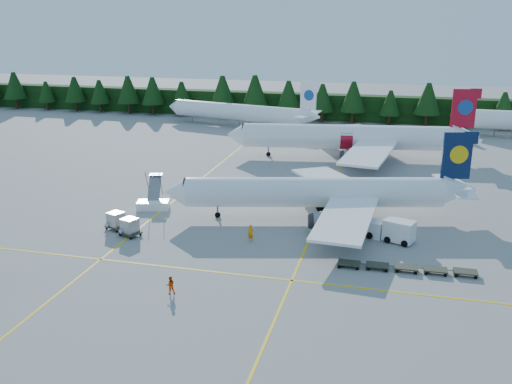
% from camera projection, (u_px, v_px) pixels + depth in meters
% --- Properties ---
extents(ground, '(320.00, 320.00, 0.00)m').
position_uv_depth(ground, '(247.00, 250.00, 60.96)').
color(ground, '#989893').
rests_on(ground, ground).
extents(taxi_stripe_a, '(0.25, 120.00, 0.01)m').
position_uv_depth(taxi_stripe_a, '(190.00, 188.00, 82.74)').
color(taxi_stripe_a, yellow).
rests_on(taxi_stripe_a, ground).
extents(taxi_stripe_b, '(0.25, 120.00, 0.01)m').
position_uv_depth(taxi_stripe_b, '(327.00, 199.00, 78.08)').
color(taxi_stripe_b, yellow).
rests_on(taxi_stripe_b, ground).
extents(taxi_stripe_cross, '(80.00, 0.25, 0.01)m').
position_uv_depth(taxi_stripe_cross, '(231.00, 274.00, 55.41)').
color(taxi_stripe_cross, yellow).
rests_on(taxi_stripe_cross, ground).
extents(treeline_hedge, '(220.00, 4.00, 6.00)m').
position_uv_depth(treeline_hedge, '(336.00, 107.00, 136.00)').
color(treeline_hedge, black).
rests_on(treeline_hedge, ground).
extents(airliner_navy, '(36.40, 29.59, 10.77)m').
position_uv_depth(airliner_navy, '(309.00, 193.00, 69.83)').
color(airliner_navy, white).
rests_on(airliner_navy, ground).
extents(airliner_red, '(42.01, 34.33, 12.27)m').
position_uv_depth(airliner_red, '(342.00, 137.00, 99.26)').
color(airliner_red, white).
rests_on(airliner_red, ground).
extents(airliner_far_left, '(36.53, 11.14, 10.77)m').
position_uv_depth(airliner_far_left, '(233.00, 111.00, 127.65)').
color(airliner_far_left, white).
rests_on(airliner_far_left, ground).
extents(airstairs, '(4.50, 6.10, 3.66)m').
position_uv_depth(airstairs, '(153.00, 202.00, 74.00)').
color(airstairs, white).
rests_on(airstairs, ground).
extents(service_truck, '(5.52, 3.60, 2.51)m').
position_uv_depth(service_truck, '(391.00, 230.00, 63.33)').
color(service_truck, white).
rests_on(service_truck, ground).
extents(dolly_train, '(13.33, 2.12, 0.13)m').
position_uv_depth(dolly_train, '(406.00, 267.00, 55.89)').
color(dolly_train, '#343929').
rests_on(dolly_train, ground).
extents(uld_pair, '(5.27, 3.98, 1.75)m').
position_uv_depth(uld_pair, '(123.00, 223.00, 65.58)').
color(uld_pair, '#343929').
rests_on(uld_pair, ground).
extents(crew_a, '(0.81, 0.63, 1.98)m').
position_uv_depth(crew_a, '(251.00, 233.00, 62.96)').
color(crew_a, orange).
rests_on(crew_a, ground).
extents(crew_b, '(1.02, 0.95, 1.68)m').
position_uv_depth(crew_b, '(170.00, 285.00, 51.25)').
color(crew_b, '#ED4605').
rests_on(crew_b, ground).
extents(crew_c, '(0.46, 0.66, 1.56)m').
position_uv_depth(crew_c, '(318.00, 232.00, 63.92)').
color(crew_c, red).
rests_on(crew_c, ground).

